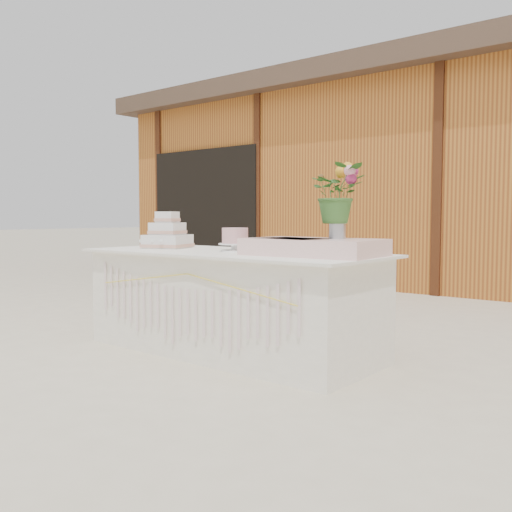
% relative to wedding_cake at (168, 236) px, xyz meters
% --- Properties ---
extents(ground, '(80.00, 80.00, 0.00)m').
position_rel_wedding_cake_xyz_m(ground, '(0.74, -0.02, -0.87)').
color(ground, beige).
rests_on(ground, ground).
extents(barn, '(12.60, 4.60, 3.30)m').
position_rel_wedding_cake_xyz_m(barn, '(0.73, 5.97, 0.80)').
color(barn, '#B06D25').
rests_on(barn, ground).
extents(cake_table, '(2.40, 1.00, 0.77)m').
position_rel_wedding_cake_xyz_m(cake_table, '(0.74, -0.03, -0.49)').
color(cake_table, white).
rests_on(cake_table, ground).
extents(wedding_cake, '(0.43, 0.43, 0.31)m').
position_rel_wedding_cake_xyz_m(wedding_cake, '(0.00, 0.00, 0.00)').
color(wedding_cake, white).
rests_on(wedding_cake, cake_table).
extents(pink_cake_stand, '(0.25, 0.25, 0.18)m').
position_rel_wedding_cake_xyz_m(pink_cake_stand, '(0.77, -0.02, -0.00)').
color(pink_cake_stand, white).
rests_on(pink_cake_stand, cake_table).
extents(satin_runner, '(0.94, 0.57, 0.12)m').
position_rel_wedding_cake_xyz_m(satin_runner, '(1.46, 0.01, -0.05)').
color(satin_runner, '#FFD0CD').
rests_on(satin_runner, cake_table).
extents(flower_vase, '(0.11, 0.11, 0.15)m').
position_rel_wedding_cake_xyz_m(flower_vase, '(1.61, 0.07, 0.09)').
color(flower_vase, '#B9B9BF').
rests_on(flower_vase, satin_runner).
extents(bouquet, '(0.47, 0.46, 0.40)m').
position_rel_wedding_cake_xyz_m(bouquet, '(1.61, 0.07, 0.36)').
color(bouquet, '#356327').
rests_on(bouquet, flower_vase).
extents(loose_flowers, '(0.27, 0.40, 0.02)m').
position_rel_wedding_cake_xyz_m(loose_flowers, '(-0.23, 0.09, -0.09)').
color(loose_flowers, pink).
rests_on(loose_flowers, cake_table).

